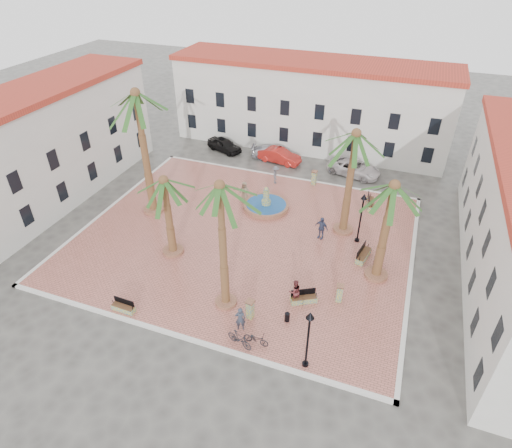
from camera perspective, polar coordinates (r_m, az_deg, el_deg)
The scene contains 36 objects.
ground at distance 34.88m, azimuth -1.54°, elevation -1.84°, with size 120.00×120.00×0.00m, color #56544F.
plaza at distance 34.84m, azimuth -1.54°, elevation -1.74°, with size 26.00×22.00×0.15m, color #BC6859.
kerb_n at distance 43.66m, azimuth 3.82°, elevation 6.30°, with size 26.30×0.30×0.16m, color silver.
kerb_s at distance 27.61m, azimuth -10.27°, elevation -14.47°, with size 26.30×0.30×0.16m, color silver.
kerb_e at distance 33.25m, azimuth 19.90°, elevation -6.25°, with size 0.30×22.30×0.16m, color silver.
kerb_w at distance 40.74m, azimuth -18.81°, elevation 2.12°, with size 0.30×22.30×0.16m, color silver.
building_north at distance 49.82m, azimuth 7.21°, elevation 15.64°, with size 30.40×7.40×9.50m.
building_west at distance 42.43m, azimuth -26.59°, elevation 9.17°, with size 6.40×24.40×10.00m.
fountain at distance 38.22m, azimuth 1.36°, elevation 2.54°, with size 4.07×4.07×2.10m.
palm_nw at distance 35.03m, azimuth -15.54°, elevation 14.86°, with size 5.81×5.81×10.89m.
palm_sw at distance 30.76m, azimuth -12.05°, elevation 4.40°, with size 5.25×5.25×6.65m.
palm_s at distance 24.09m, azimuth -4.78°, elevation 3.35°, with size 4.72×4.72×9.31m.
palm_e at distance 28.47m, azimuth 17.69°, elevation 3.39°, with size 5.45×5.45×7.83m.
palm_ne at distance 32.47m, azimuth 13.03°, elevation 10.21°, with size 5.35×5.35×8.91m.
bench_s at distance 29.68m, azimuth -17.26°, elevation -10.58°, with size 1.63×0.54×0.85m.
bench_se at distance 29.11m, azimuth 6.37°, elevation -9.87°, with size 1.81×1.35×0.94m.
bench_e at distance 33.36m, azimuth 14.11°, elevation -4.05°, with size 0.97×2.05×1.04m.
bench_ne at distance 39.79m, azimuth 15.02°, elevation 2.67°, with size 0.97×2.07×1.05m.
lamppost_s at distance 23.71m, azimuth 7.05°, elevation -13.90°, with size 0.46×0.46×4.26m.
lamppost_e at distance 33.60m, azimuth 13.95°, elevation 1.85°, with size 0.47×0.47×4.35m.
bollard_se at distance 27.60m, azimuth -0.79°, elevation -11.25°, with size 0.58×0.58×1.44m.
bollard_n at distance 42.09m, azimuth 7.76°, elevation 6.16°, with size 0.57×0.57×1.44m.
bollard_e at distance 29.21m, azimuth 11.08°, elevation -9.00°, with size 0.56×0.56×1.38m.
litter_bin at distance 27.77m, azimuth 4.18°, elevation -12.28°, with size 0.33×0.33×0.64m, color black.
cyclist_a at distance 26.85m, azimuth -2.11°, elevation -12.50°, with size 0.65×0.43×1.78m, color #2F3645.
bicycle_a at distance 26.42m, azimuth 0.01°, elevation -15.04°, with size 0.55×1.58×0.83m, color black.
cyclist_b at distance 28.66m, azimuth 5.20°, elevation -8.91°, with size 0.86×0.67×1.77m, color #5D2528.
bicycle_b at distance 26.26m, azimuth -2.21°, elevation -15.08°, with size 0.50×1.78×1.07m, color black.
pedestrian_fountain_a at distance 38.97m, azimuth -1.55°, elevation 4.36°, with size 0.93×0.61×1.90m, color #886F55.
pedestrian_fountain_b at distance 34.45m, azimuth 8.70°, elevation -0.50°, with size 1.14×0.48×1.95m, color #353F5F.
pedestrian_north at distance 41.94m, azimuth 2.64°, elevation 6.59°, with size 1.17×0.67×1.81m, color #56555B.
pedestrian_east at distance 32.68m, azimuth 16.07°, elevation -3.96°, with size 1.70×0.54×1.83m, color #7E6B60.
car_black at distance 49.13m, azimuth -4.24°, elevation 10.48°, with size 1.73×4.29×1.46m, color black.
car_red at distance 46.43m, azimuth 3.15°, elevation 9.07°, with size 1.61×4.63×1.52m, color red.
car_silver at distance 47.37m, azimuth 2.22°, elevation 9.50°, with size 1.85×4.55×1.32m, color silver.
car_white at distance 44.92m, azimuth 12.95°, elevation 7.27°, with size 2.48×5.37×1.49m, color beige.
Camera 1 is at (10.65, -26.00, 20.68)m, focal length 30.00 mm.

